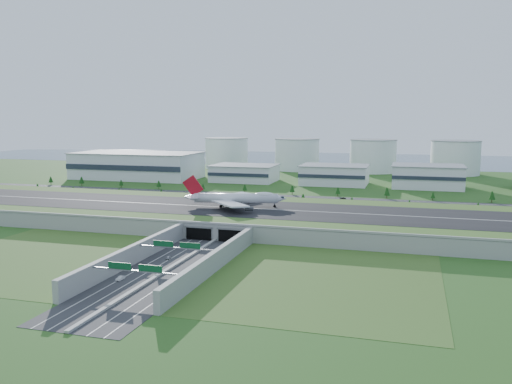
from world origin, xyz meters
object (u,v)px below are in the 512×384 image
(fuel_tank_a, at_px, (227,153))
(car_4, at_px, (102,190))
(car_1, at_px, (121,278))
(car_3, at_px, (161,296))
(car_0, at_px, (169,257))
(boeing_747, at_px, (235,198))
(car_7, at_px, (191,192))
(car_5, at_px, (343,199))
(car_2, at_px, (223,251))

(fuel_tank_a, relative_size, car_4, 9.98)
(car_1, xyz_separation_m, car_3, (23.46, -13.90, -0.05))
(fuel_tank_a, distance_m, car_0, 414.00)
(car_3, xyz_separation_m, car_4, (-162.44, 224.08, 0.15))
(boeing_747, bearing_deg, car_3, -94.57)
(car_7, bearing_deg, fuel_tank_a, 174.88)
(car_4, bearing_deg, car_0, -123.51)
(fuel_tank_a, relative_size, car_7, 8.80)
(fuel_tank_a, distance_m, car_3, 464.11)
(car_0, xyz_separation_m, car_1, (-4.21, -32.73, 0.09))
(car_4, bearing_deg, car_5, -68.89)
(car_4, bearing_deg, car_1, -128.93)
(car_3, height_order, car_7, car_7)
(car_2, bearing_deg, car_5, -107.95)
(car_5, distance_m, car_7, 120.63)
(car_5, bearing_deg, boeing_747, -19.90)
(car_1, bearing_deg, car_0, 86.56)
(boeing_747, height_order, car_0, boeing_747)
(car_0, bearing_deg, car_5, 72.19)
(car_2, relative_size, car_4, 1.06)
(fuel_tank_a, bearing_deg, car_7, -78.31)
(car_4, bearing_deg, car_3, -126.47)
(boeing_747, xyz_separation_m, car_5, (50.79, 98.38, -12.55))
(fuel_tank_a, height_order, car_3, fuel_tank_a)
(boeing_747, relative_size, car_0, 15.73)
(fuel_tank_a, xyz_separation_m, car_4, (-30.36, -220.53, -16.53))
(boeing_747, xyz_separation_m, car_1, (-4.30, -123.73, -12.56))
(car_0, xyz_separation_m, car_2, (18.90, 16.36, 0.08))
(car_1, height_order, car_3, car_1)
(car_1, relative_size, car_2, 0.86)
(fuel_tank_a, height_order, car_2, fuel_tank_a)
(car_7, bearing_deg, boeing_747, 18.48)
(car_0, distance_m, car_3, 50.45)
(boeing_747, height_order, car_1, boeing_747)
(fuel_tank_a, distance_m, car_5, 265.69)
(car_2, distance_m, car_7, 194.67)
(car_1, distance_m, car_3, 27.27)
(car_1, xyz_separation_m, car_5, (55.09, 222.11, 0.01))
(car_3, bearing_deg, car_2, -111.74)
(car_3, bearing_deg, car_1, -52.71)
(boeing_747, xyz_separation_m, car_2, (18.81, -74.65, -12.57))
(car_7, bearing_deg, car_1, -0.39)
(car_1, bearing_deg, car_3, -26.76)
(car_1, distance_m, car_2, 54.25)
(fuel_tank_a, distance_m, car_2, 404.06)
(car_4, bearing_deg, car_7, -62.96)
(fuel_tank_a, distance_m, car_1, 444.50)
(car_2, xyz_separation_m, car_4, (-162.09, 161.09, 0.12))
(boeing_747, bearing_deg, car_5, 50.20)
(car_2, bearing_deg, car_3, 82.84)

